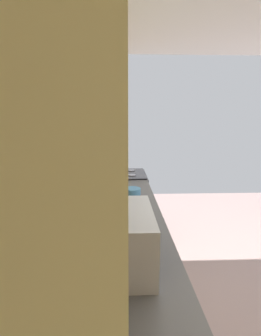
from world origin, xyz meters
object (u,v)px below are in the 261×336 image
object	(u,v)px
oven_range	(124,202)
bowl	(133,191)
microwave	(121,237)
kettle	(138,219)

from	to	relation	value
oven_range	bowl	distance (m)	1.06
microwave	kettle	bearing A→B (deg)	-15.27
bowl	microwave	bearing A→B (deg)	174.61
bowl	kettle	distance (m)	0.83
microwave	bowl	world-z (taller)	microwave
bowl	kettle	world-z (taller)	kettle
oven_range	kettle	bearing A→B (deg)	-177.18
oven_range	kettle	xyz separation A→B (m)	(-1.78, -0.09, 0.50)
microwave	kettle	world-z (taller)	microwave
bowl	kettle	size ratio (longest dim) A/B	0.86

